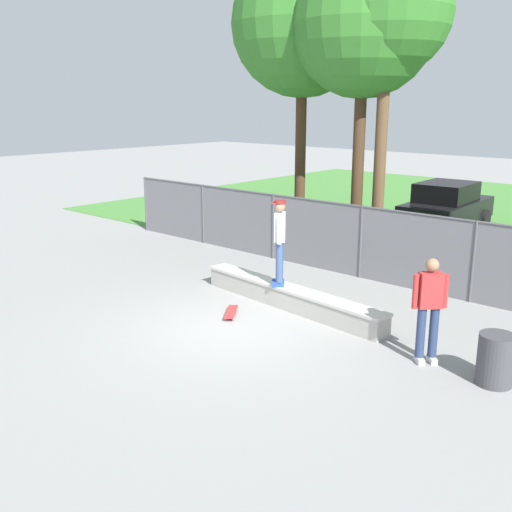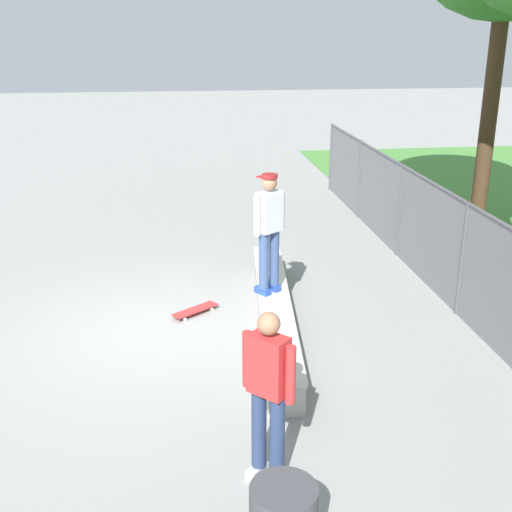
{
  "view_description": "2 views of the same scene",
  "coord_description": "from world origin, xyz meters",
  "px_view_note": "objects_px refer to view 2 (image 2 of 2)",
  "views": [
    {
      "loc": [
        7.53,
        -7.82,
        4.28
      ],
      "look_at": [
        -0.4,
        1.09,
        1.16
      ],
      "focal_mm": 41.41,
      "sensor_mm": 36.0,
      "label": 1
    },
    {
      "loc": [
        8.81,
        0.2,
        4.26
      ],
      "look_at": [
        -0.18,
        1.36,
        1.06
      ],
      "focal_mm": 44.98,
      "sensor_mm": 36.0,
      "label": 2
    }
  ],
  "objects_px": {
    "concrete_ledge": "(274,313)",
    "bystander": "(268,390)",
    "skateboarder": "(269,228)",
    "skateboard": "(195,310)"
  },
  "relations": [
    {
      "from": "concrete_ledge",
      "to": "bystander",
      "type": "distance_m",
      "value": 3.55
    },
    {
      "from": "concrete_ledge",
      "to": "skateboarder",
      "type": "relative_size",
      "value": 2.67
    },
    {
      "from": "concrete_ledge",
      "to": "bystander",
      "type": "height_order",
      "value": "bystander"
    },
    {
      "from": "skateboarder",
      "to": "skateboard",
      "type": "distance_m",
      "value": 1.85
    },
    {
      "from": "skateboarder",
      "to": "skateboard",
      "type": "xyz_separation_m",
      "value": [
        -0.36,
        -1.12,
        -1.43
      ]
    },
    {
      "from": "concrete_ledge",
      "to": "skateboard",
      "type": "bearing_deg",
      "value": -117.92
    },
    {
      "from": "concrete_ledge",
      "to": "skateboard",
      "type": "height_order",
      "value": "concrete_ledge"
    },
    {
      "from": "skateboarder",
      "to": "bystander",
      "type": "xyz_separation_m",
      "value": [
        3.68,
        -0.56,
        -0.49
      ]
    },
    {
      "from": "skateboarder",
      "to": "concrete_ledge",
      "type": "bearing_deg",
      "value": 10.61
    },
    {
      "from": "skateboarder",
      "to": "skateboard",
      "type": "bearing_deg",
      "value": -107.85
    }
  ]
}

